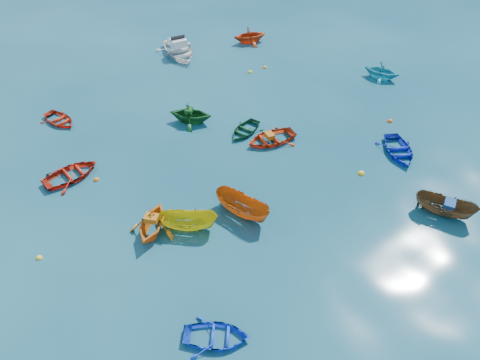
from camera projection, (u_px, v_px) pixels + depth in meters
ground at (302, 238)px, 23.60m from camera, size 160.00×160.00×0.00m
dinghy_blue_sw at (217, 339)px, 19.46m from camera, size 3.44×3.39×0.58m
sampan_brown_mid at (442, 214)px, 24.83m from camera, size 2.40×3.34×1.21m
dinghy_blue_se at (398, 153)px, 28.67m from camera, size 3.64×3.90×0.66m
dinghy_orange_w at (153, 231)px, 23.93m from camera, size 3.69×3.64×1.47m
sampan_yellow_mid at (189, 228)px, 24.08m from camera, size 3.03×2.90×1.18m
dinghy_green_e at (245, 132)px, 30.27m from camera, size 3.05×2.57×0.54m
dinghy_cyan_se at (380, 78)px, 35.46m from camera, size 3.13×3.32×1.38m
dinghy_red_nw at (72, 177)px, 27.03m from camera, size 3.29×2.38×0.67m
sampan_orange_n at (243, 214)px, 24.82m from camera, size 2.05×3.57×1.30m
dinghy_green_n at (191, 122)px, 31.15m from camera, size 3.65×3.68×1.47m
dinghy_red_ne at (271, 141)px, 29.57m from camera, size 3.68×2.99×0.67m
dinghy_red_far at (60, 122)px, 31.13m from camera, size 2.46×3.02×0.55m
dinghy_orange_far at (250, 42)px, 39.93m from camera, size 3.48×3.27×1.46m
motorboat_white at (179, 55)px, 38.22m from camera, size 4.05×5.01×1.52m
tarp_blue_a at (450, 204)px, 24.26m from camera, size 0.87×0.78×0.34m
tarp_orange_a at (151, 218)px, 23.36m from camera, size 0.82×0.84×0.33m
tarp_green_b at (189, 110)px, 30.58m from camera, size 0.76×0.75×0.29m
tarp_orange_b at (270, 135)px, 29.21m from camera, size 0.59×0.71×0.30m
buoy_or_b at (390, 122)px, 31.16m from camera, size 0.36×0.36×0.36m
buoy_or_c at (96, 180)px, 26.83m from camera, size 0.32×0.32×0.32m
buoy_ye_c at (361, 174)px, 27.23m from camera, size 0.39×0.39×0.39m
buoy_or_d at (399, 138)px, 29.78m from camera, size 0.31×0.31×0.31m
buoy_ye_d at (39, 258)px, 22.63m from camera, size 0.29×0.29×0.29m
buoy_or_e at (265, 68)px, 36.59m from camera, size 0.32×0.32×0.32m
buoy_ye_e at (250, 72)px, 36.07m from camera, size 0.34×0.34×0.34m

